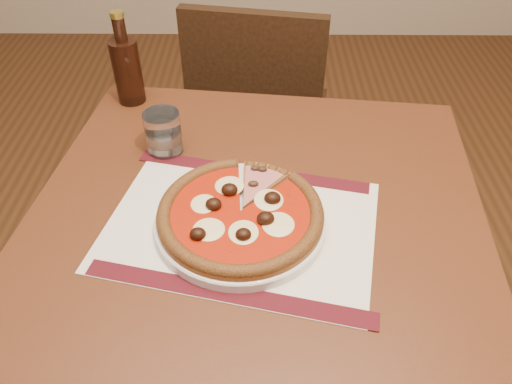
% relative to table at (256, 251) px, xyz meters
% --- Properties ---
extents(table, '(0.88, 0.88, 0.75)m').
position_rel_table_xyz_m(table, '(0.00, 0.00, 0.00)').
color(table, '#5F2B16').
rests_on(table, ground).
extents(chair_far, '(0.47, 0.47, 0.85)m').
position_rel_table_xyz_m(chair_far, '(0.00, 0.74, -0.16)').
color(chair_far, black).
rests_on(chair_far, ground).
extents(placemat, '(0.51, 0.41, 0.00)m').
position_rel_table_xyz_m(placemat, '(-0.03, -0.03, 0.10)').
color(placemat, silver).
rests_on(placemat, table).
extents(plate, '(0.29, 0.29, 0.02)m').
position_rel_table_xyz_m(plate, '(-0.03, -0.03, 0.11)').
color(plate, white).
rests_on(plate, placemat).
extents(pizza, '(0.28, 0.28, 0.04)m').
position_rel_table_xyz_m(pizza, '(-0.03, -0.03, 0.13)').
color(pizza, '#945D23').
rests_on(pizza, plate).
extents(ham_slice, '(0.09, 0.13, 0.02)m').
position_rel_table_xyz_m(ham_slice, '(0.02, 0.04, 0.13)').
color(ham_slice, '#945D23').
rests_on(ham_slice, plate).
extents(water_glass, '(0.07, 0.07, 0.09)m').
position_rel_table_xyz_m(water_glass, '(-0.18, 0.18, 0.14)').
color(water_glass, white).
rests_on(water_glass, table).
extents(bottle, '(0.06, 0.06, 0.21)m').
position_rel_table_xyz_m(bottle, '(-0.29, 0.37, 0.18)').
color(bottle, '#35180D').
rests_on(bottle, table).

